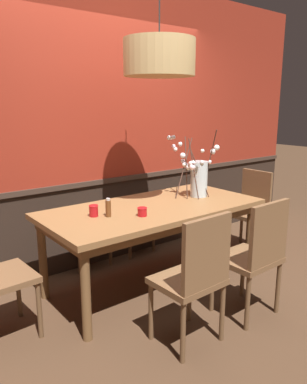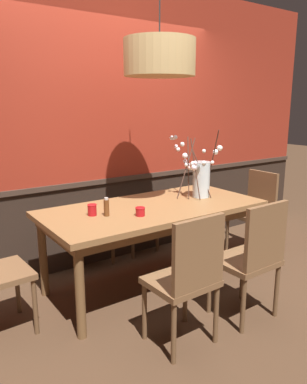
{
  "view_description": "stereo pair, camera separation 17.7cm",
  "coord_description": "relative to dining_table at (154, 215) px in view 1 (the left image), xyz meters",
  "views": [
    {
      "loc": [
        -2.02,
        -2.58,
        1.66
      ],
      "look_at": [
        0.0,
        0.0,
        0.89
      ],
      "focal_mm": 35.18,
      "sensor_mm": 36.0,
      "label": 1
    },
    {
      "loc": [
        -1.88,
        -2.68,
        1.66
      ],
      "look_at": [
        0.0,
        0.0,
        0.89
      ],
      "focal_mm": 35.18,
      "sensor_mm": 36.0,
      "label": 2
    }
  ],
  "objects": [
    {
      "name": "chair_near_side_right",
      "position": [
        0.29,
        -0.92,
        -0.14
      ],
      "size": [
        0.46,
        0.42,
        0.96
      ],
      "color": "brown",
      "rests_on": "ground"
    },
    {
      "name": "condiment_bottle",
      "position": [
        -0.49,
        -0.03,
        0.16
      ],
      "size": [
        0.04,
        0.04,
        0.15
      ],
      "color": "brown",
      "rests_on": "dining_table"
    },
    {
      "name": "candle_holder_nearer_edge",
      "position": [
        -0.58,
        0.05,
        0.13
      ],
      "size": [
        0.08,
        0.08,
        0.09
      ],
      "color": "red",
      "rests_on": "dining_table"
    },
    {
      "name": "pendant_lamp",
      "position": [
        0.06,
        -0.0,
        1.36
      ],
      "size": [
        0.6,
        0.6,
        1.0
      ],
      "color": "tan"
    },
    {
      "name": "back_wall",
      "position": [
        0.0,
        0.83,
        0.75
      ],
      "size": [
        5.94,
        0.14,
        2.89
      ],
      "color": "#2D2119",
      "rests_on": "ground"
    },
    {
      "name": "chair_near_side_left",
      "position": [
        -0.35,
        -0.9,
        -0.14
      ],
      "size": [
        0.45,
        0.4,
        0.96
      ],
      "color": "brown",
      "rests_on": "ground"
    },
    {
      "name": "chair_far_side_right",
      "position": [
        0.32,
        0.88,
        -0.16
      ],
      "size": [
        0.43,
        0.44,
        0.94
      ],
      "color": "brown",
      "rests_on": "ground"
    },
    {
      "name": "chair_far_side_left",
      "position": [
        -0.26,
        0.88,
        -0.16
      ],
      "size": [
        0.42,
        0.43,
        0.94
      ],
      "color": "brown",
      "rests_on": "ground"
    },
    {
      "name": "chair_head_east_end",
      "position": [
        1.42,
        0.02,
        -0.17
      ],
      "size": [
        0.41,
        0.42,
        0.92
      ],
      "color": "brown",
      "rests_on": "ground"
    },
    {
      "name": "ground_plane",
      "position": [
        0.0,
        0.0,
        -0.68
      ],
      "size": [
        24.0,
        24.0,
        0.0
      ],
      "primitive_type": "plane",
      "color": "#4C3321"
    },
    {
      "name": "dining_table",
      "position": [
        0.0,
        0.0,
        0.0
      ],
      "size": [
        2.0,
        0.96,
        0.77
      ],
      "color": "olive",
      "rests_on": "ground"
    },
    {
      "name": "candle_holder_nearer_center",
      "position": [
        -0.26,
        -0.19,
        0.12
      ],
      "size": [
        0.08,
        0.08,
        0.07
      ],
      "color": "red",
      "rests_on": "dining_table"
    },
    {
      "name": "vase_with_blossoms",
      "position": [
        0.57,
        0.02,
        0.28
      ],
      "size": [
        0.47,
        0.48,
        0.66
      ],
      "color": "silver",
      "rests_on": "dining_table"
    }
  ]
}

